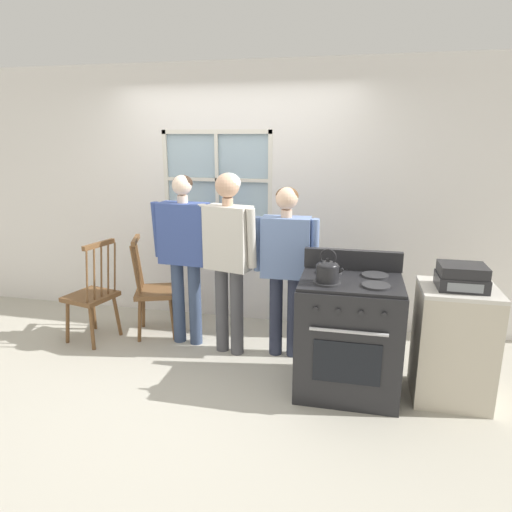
% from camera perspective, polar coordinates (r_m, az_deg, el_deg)
% --- Properties ---
extents(ground_plane, '(16.00, 16.00, 0.00)m').
position_cam_1_polar(ground_plane, '(4.01, -7.27, -14.89)').
color(ground_plane, '#B2AD9E').
extents(wall_back, '(6.40, 0.16, 2.70)m').
position_cam_1_polar(wall_back, '(4.86, -2.09, 7.27)').
color(wall_back, white).
rests_on(wall_back, ground_plane).
extents(chair_by_window, '(0.52, 0.53, 1.01)m').
position_cam_1_polar(chair_by_window, '(4.73, -12.64, -4.32)').
color(chair_by_window, brown).
rests_on(chair_by_window, ground_plane).
extents(chair_near_wall, '(0.49, 0.50, 1.01)m').
position_cam_1_polar(chair_near_wall, '(4.76, -19.78, -4.75)').
color(chair_near_wall, brown).
rests_on(chair_near_wall, ground_plane).
extents(person_elderly_left, '(0.62, 0.25, 1.63)m').
position_cam_1_polar(person_elderly_left, '(4.32, -8.95, 1.36)').
color(person_elderly_left, '#384766').
rests_on(person_elderly_left, ground_plane).
extents(person_teen_center, '(0.57, 0.30, 1.67)m').
position_cam_1_polar(person_teen_center, '(4.07, -3.48, 1.24)').
color(person_teen_center, '#4C4C51').
rests_on(person_teen_center, ground_plane).
extents(person_adult_right, '(0.58, 0.22, 1.55)m').
position_cam_1_polar(person_adult_right, '(4.03, 3.74, -0.14)').
color(person_adult_right, '#2D3347').
rests_on(person_adult_right, ground_plane).
extents(stove, '(0.78, 0.68, 1.08)m').
position_cam_1_polar(stove, '(3.69, 11.48, -9.59)').
color(stove, '#232326').
rests_on(stove, ground_plane).
extents(kettle, '(0.21, 0.17, 0.25)m').
position_cam_1_polar(kettle, '(3.38, 8.93, -1.78)').
color(kettle, black).
rests_on(kettle, stove).
extents(potted_plant, '(0.14, 0.14, 0.23)m').
position_cam_1_polar(potted_plant, '(4.95, -7.48, 4.34)').
color(potted_plant, '#42474C').
rests_on(potted_plant, wall_back).
extents(side_counter, '(0.55, 0.50, 0.90)m').
position_cam_1_polar(side_counter, '(3.83, 23.40, -10.02)').
color(side_counter, beige).
rests_on(side_counter, ground_plane).
extents(stereo, '(0.34, 0.29, 0.18)m').
position_cam_1_polar(stereo, '(3.63, 24.33, -2.40)').
color(stereo, '#232326').
rests_on(stereo, side_counter).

